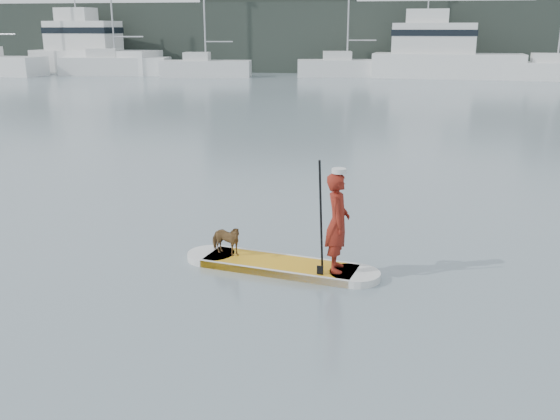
# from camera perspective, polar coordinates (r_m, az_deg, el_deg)

# --- Properties ---
(ground) EXTENTS (140.00, 140.00, 0.00)m
(ground) POSITION_cam_1_polar(r_m,az_deg,el_deg) (6.90, 15.05, -17.41)
(ground) COLOR slate
(ground) RESTS_ON ground
(paddleboard) EXTENTS (3.24, 1.32, 0.12)m
(paddleboard) POSITION_cam_1_polar(r_m,az_deg,el_deg) (10.18, -0.00, -5.09)
(paddleboard) COLOR orange
(paddleboard) RESTS_ON ground
(paddler) EXTENTS (0.40, 0.58, 1.56)m
(paddler) POSITION_cam_1_polar(r_m,az_deg,el_deg) (9.63, 5.28, -1.14)
(paddler) COLOR maroon
(paddler) RESTS_ON paddleboard
(white_cap) EXTENTS (0.22, 0.22, 0.07)m
(white_cap) POSITION_cam_1_polar(r_m,az_deg,el_deg) (9.42, 5.41, 3.59)
(white_cap) COLOR silver
(white_cap) RESTS_ON paddler
(dog) EXTENTS (0.68, 0.49, 0.52)m
(dog) POSITION_cam_1_polar(r_m,az_deg,el_deg) (10.43, -5.00, -2.73)
(dog) COLOR #53301C
(dog) RESTS_ON paddleboard
(paddle) EXTENTS (0.10, 0.30, 2.00)m
(paddle) POSITION_cam_1_polar(r_m,az_deg,el_deg) (9.45, 3.75, -2.09)
(paddle) COLOR black
(paddle) RESTS_ON ground
(sailboat_b) EXTENTS (9.20, 3.47, 13.37)m
(sailboat_b) POSITION_cam_1_polar(r_m,az_deg,el_deg) (55.90, -14.89, 12.80)
(sailboat_b) COLOR white
(sailboat_b) RESTS_ON ground
(sailboat_c) EXTENTS (7.44, 3.16, 10.37)m
(sailboat_c) POSITION_cam_1_polar(r_m,az_deg,el_deg) (52.32, -6.85, 12.84)
(sailboat_c) COLOR white
(sailboat_c) RESTS_ON ground
(sailboat_d) EXTENTS (8.31, 3.47, 11.88)m
(sailboat_d) POSITION_cam_1_polar(r_m,az_deg,el_deg) (52.51, 6.06, 12.97)
(sailboat_d) COLOR white
(sailboat_d) RESTS_ON ground
(sailboat_e) EXTENTS (7.85, 3.33, 11.05)m
(sailboat_e) POSITION_cam_1_polar(r_m,az_deg,el_deg) (52.53, 23.86, 11.65)
(sailboat_e) COLOR white
(sailboat_e) RESTS_ON ground
(motor_yacht_a) EXTENTS (11.84, 4.60, 6.94)m
(motor_yacht_a) POSITION_cam_1_polar(r_m,az_deg,el_deg) (52.40, 14.51, 13.75)
(motor_yacht_a) COLOR white
(motor_yacht_a) RESTS_ON ground
(motor_yacht_b) EXTENTS (11.44, 5.27, 7.28)m
(motor_yacht_b) POSITION_cam_1_polar(r_m,az_deg,el_deg) (58.35, -16.95, 13.87)
(motor_yacht_b) COLOR white
(motor_yacht_b) RESTS_ON ground
(shore_mass) EXTENTS (90.00, 6.00, 6.00)m
(shore_mass) POSITION_cam_1_polar(r_m,az_deg,el_deg) (58.74, 9.85, 15.26)
(shore_mass) COLOR black
(shore_mass) RESTS_ON ground
(shore_building_west) EXTENTS (14.00, 4.00, 9.00)m
(shore_building_west) POSITION_cam_1_polar(r_m,az_deg,el_deg) (60.42, -0.04, 16.93)
(shore_building_west) COLOR black
(shore_building_west) RESTS_ON ground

